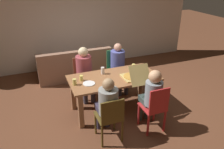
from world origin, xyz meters
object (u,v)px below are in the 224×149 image
object	(u,v)px
chair_2	(84,75)
dining_table	(114,83)
chair_3	(155,108)
plate_1	(89,84)
person_1	(107,103)
person_0	(119,64)
drinking_glass_1	(103,71)
drinking_glass_2	(133,67)
drinking_glass_0	(75,82)
drinking_glass_3	(81,78)
person_3	(152,94)
chair_1	(110,117)
pizza_box_0	(134,76)
plate_0	(109,82)
chair_0	(116,69)
person_2	(85,69)
couch	(74,66)

from	to	relation	value
chair_2	dining_table	bearing A→B (deg)	-64.31
chair_3	plate_1	bearing A→B (deg)	140.15
person_1	chair_2	bearing A→B (deg)	90.00
person_0	chair_2	world-z (taller)	person_0
drinking_glass_1	drinking_glass_2	size ratio (longest dim) A/B	1.03
dining_table	chair_3	world-z (taller)	chair_3
drinking_glass_0	drinking_glass_2	size ratio (longest dim) A/B	0.86
chair_2	drinking_glass_3	bearing A→B (deg)	-106.62
person_0	drinking_glass_1	xyz separation A→B (m)	(-0.58, -0.53, 0.15)
chair_3	person_3	distance (m)	0.25
dining_table	plate_1	xyz separation A→B (m)	(-0.54, -0.10, 0.13)
drinking_glass_3	chair_1	bearing A→B (deg)	-76.62
pizza_box_0	chair_1	bearing A→B (deg)	-138.23
plate_0	drinking_glass_1	xyz separation A→B (m)	(0.03, 0.42, 0.07)
person_1	chair_3	size ratio (longest dim) A/B	1.27
plate_0	chair_3	bearing A→B (deg)	-49.68
chair_0	drinking_glass_2	size ratio (longest dim) A/B	6.84
chair_1	dining_table	bearing A→B (deg)	64.94
chair_1	person_3	size ratio (longest dim) A/B	0.74
drinking_glass_3	plate_1	bearing A→B (deg)	-61.53
dining_table	chair_2	size ratio (longest dim) A/B	1.97
chair_0	person_1	world-z (taller)	person_1
pizza_box_0	drinking_glass_2	world-z (taller)	pizza_box_0
drinking_glass_2	drinking_glass_3	size ratio (longest dim) A/B	1.32
person_1	person_2	bearing A→B (deg)	90.00
person_3	plate_1	bearing A→B (deg)	145.50
couch	chair_1	bearing A→B (deg)	-89.94
drinking_glass_2	person_3	bearing A→B (deg)	-95.40
drinking_glass_1	drinking_glass_2	bearing A→B (deg)	-5.77
drinking_glass_0	couch	distance (m)	2.08
chair_1	drinking_glass_2	xyz separation A→B (m)	(0.93, 1.04, 0.34)
dining_table	chair_0	bearing A→B (deg)	64.76
chair_1	person_1	size ratio (longest dim) A/B	0.75
person_0	person_2	bearing A→B (deg)	-177.03
plate_1	drinking_glass_3	world-z (taller)	drinking_glass_3
drinking_glass_0	drinking_glass_3	xyz separation A→B (m)	(0.16, 0.13, -0.01)
chair_1	plate_1	bearing A→B (deg)	99.50
drinking_glass_3	chair_3	bearing A→B (deg)	-42.86
plate_1	person_1	bearing A→B (deg)	-78.38
chair_1	person_2	size ratio (longest dim) A/B	0.73
person_2	drinking_glass_3	bearing A→B (deg)	-110.09
chair_1	drinking_glass_2	distance (m)	1.44
person_3	drinking_glass_0	distance (m)	1.43
chair_2	person_1	bearing A→B (deg)	-90.00
dining_table	chair_0	world-z (taller)	chair_0
drinking_glass_2	couch	world-z (taller)	drinking_glass_2
drinking_glass_0	drinking_glass_1	xyz separation A→B (m)	(0.65, 0.27, 0.01)
couch	drinking_glass_1	bearing A→B (deg)	-81.31
person_2	pizza_box_0	bearing A→B (deg)	-50.84
pizza_box_0	drinking_glass_0	bearing A→B (deg)	171.58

